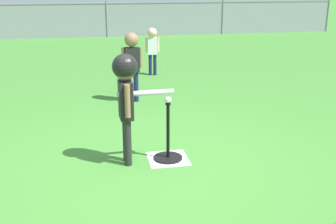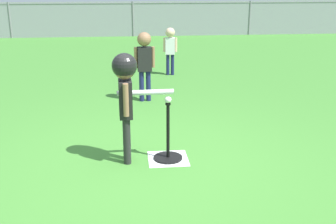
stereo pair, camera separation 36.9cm
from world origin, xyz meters
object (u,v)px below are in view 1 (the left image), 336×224
Objects in this scene: batting_tee at (168,150)px; fielder_near_right at (152,45)px; batter_child at (126,87)px; fielder_near_left at (132,58)px; baseball_on_tee at (168,100)px.

fielder_near_right is (0.47, 4.18, 0.52)m from batting_tee.
fielder_near_right is (0.91, 4.19, -0.24)m from batter_child.
batter_child is at bearing -97.39° from fielder_near_left.
baseball_on_tee reaches higher than batting_tee.
baseball_on_tee is at bearing 0.00° from batting_tee.
batting_tee is 0.54× the size of batter_child.
fielder_near_right reaches higher than batting_tee.
fielder_near_left reaches higher than baseball_on_tee.
baseball_on_tee is at bearing -96.36° from fielder_near_right.
batting_tee is 4.23m from fielder_near_right.
fielder_near_left is at bearing -108.12° from fielder_near_right.
fielder_near_left is at bearing 93.44° from baseball_on_tee.
baseball_on_tee is 2.33m from fielder_near_left.
batting_tee is 0.68× the size of fielder_near_right.
baseball_on_tee is at bearing 1.96° from batter_child.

